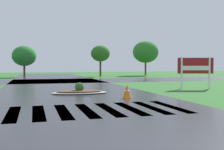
# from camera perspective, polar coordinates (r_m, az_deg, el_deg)

# --- Properties ---
(asphalt_roadway) EXTENTS (9.52, 80.00, 0.01)m
(asphalt_roadway) POSITION_cam_1_polar(r_m,az_deg,el_deg) (15.20, -6.75, -4.54)
(asphalt_roadway) COLOR #2B2B30
(asphalt_roadway) RESTS_ON ground
(asphalt_cross_road) EXTENTS (90.00, 8.57, 0.01)m
(asphalt_cross_road) POSITION_cam_1_polar(r_m,az_deg,el_deg) (30.51, -11.42, -1.20)
(asphalt_cross_road) COLOR #2B2B30
(asphalt_cross_road) RESTS_ON ground
(crosswalk_stripes) EXTENTS (6.75, 3.53, 0.01)m
(crosswalk_stripes) POSITION_cam_1_polar(r_m,az_deg,el_deg) (10.88, -2.96, -7.21)
(crosswalk_stripes) COLOR white
(crosswalk_stripes) RESTS_ON ground
(estate_billboard) EXTENTS (2.50, 0.82, 2.32)m
(estate_billboard) POSITION_cam_1_polar(r_m,az_deg,el_deg) (20.90, 16.91, 1.52)
(estate_billboard) COLOR white
(estate_billboard) RESTS_ON ground
(median_island) EXTENTS (3.40, 1.76, 0.68)m
(median_island) POSITION_cam_1_polar(r_m,az_deg,el_deg) (17.06, -6.75, -3.37)
(median_island) COLOR #9E9B93
(median_island) RESTS_ON ground
(traffic_cone) EXTENTS (0.48, 0.48, 0.74)m
(traffic_cone) POSITION_cam_1_polar(r_m,az_deg,el_deg) (14.52, 3.13, -3.42)
(traffic_cone) COLOR orange
(traffic_cone) RESTS_ON ground
(background_treeline) EXTENTS (40.42, 6.42, 5.63)m
(background_treeline) POSITION_cam_1_polar(r_m,az_deg,el_deg) (40.80, -10.45, 4.59)
(background_treeline) COLOR #4C3823
(background_treeline) RESTS_ON ground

